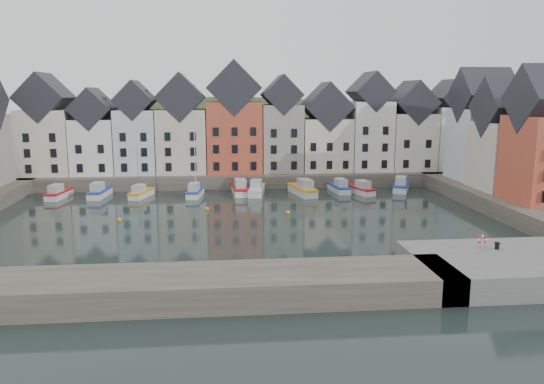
{
  "coord_description": "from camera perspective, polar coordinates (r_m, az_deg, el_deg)",
  "views": [
    {
      "loc": [
        -2.1,
        -58.4,
        14.74
      ],
      "look_at": [
        4.14,
        6.0,
        2.56
      ],
      "focal_mm": 35.0,
      "sensor_mm": 36.0,
      "label": 1
    }
  ],
  "objects": [
    {
      "name": "boat_a",
      "position": [
        80.78,
        -21.99,
        -0.15
      ],
      "size": [
        2.67,
        6.14,
        2.28
      ],
      "rotation": [
        0.0,
        0.0,
        -0.14
      ],
      "color": "silver",
      "rests_on": "ground"
    },
    {
      "name": "far_quay",
      "position": [
        89.48,
        -4.13,
        1.8
      ],
      "size": [
        90.0,
        16.0,
        2.0
      ],
      "primitive_type": "cube",
      "color": "#473F37",
      "rests_on": "ground"
    },
    {
      "name": "boat_j",
      "position": [
        82.98,
        13.72,
        0.64
      ],
      "size": [
        4.46,
        6.83,
        2.52
      ],
      "rotation": [
        0.0,
        0.0,
        -0.41
      ],
      "color": "silver",
      "rests_on": "ground"
    },
    {
      "name": "right_quay",
      "position": [
        74.07,
        26.46,
        -1.16
      ],
      "size": [
        14.0,
        54.0,
        2.0
      ],
      "primitive_type": "cube",
      "color": "#473F37",
      "rests_on": "ground"
    },
    {
      "name": "boat_f",
      "position": [
        77.65,
        -1.66,
        0.28
      ],
      "size": [
        3.0,
        6.8,
        2.52
      ],
      "rotation": [
        0.0,
        0.0,
        -0.15
      ],
      "color": "silver",
      "rests_on": "ground"
    },
    {
      "name": "boat_b",
      "position": [
        79.72,
        -18.07,
        -0.0
      ],
      "size": [
        2.5,
        6.45,
        2.42
      ],
      "rotation": [
        0.0,
        0.0,
        -0.09
      ],
      "color": "silver",
      "rests_on": "ground"
    },
    {
      "name": "boat_c",
      "position": [
        77.72,
        -13.92,
        -0.12
      ],
      "size": [
        3.24,
        5.81,
        2.13
      ],
      "rotation": [
        0.0,
        0.0,
        -0.29
      ],
      "color": "silver",
      "rests_on": "ground"
    },
    {
      "name": "boat_i",
      "position": [
        79.31,
        9.48,
        0.3
      ],
      "size": [
        3.64,
        6.23,
        2.29
      ],
      "rotation": [
        0.0,
        0.0,
        0.32
      ],
      "color": "silver",
      "rests_on": "ground"
    },
    {
      "name": "life_ring_post",
      "position": [
        46.82,
        21.65,
        -4.81
      ],
      "size": [
        0.8,
        0.17,
        1.3
      ],
      "color": "gray",
      "rests_on": "near_quay"
    },
    {
      "name": "boat_e",
      "position": [
        78.17,
        -3.47,
        0.34
      ],
      "size": [
        2.52,
        6.8,
        2.57
      ],
      "rotation": [
        0.0,
        0.0,
        0.07
      ],
      "color": "silver",
      "rests_on": "ground"
    },
    {
      "name": "near_wall",
      "position": [
        39.7,
        -16.92,
        -10.07
      ],
      "size": [
        50.0,
        6.0,
        2.0
      ],
      "primitive_type": "cube",
      "color": "#473F37",
      "rests_on": "ground"
    },
    {
      "name": "ground",
      "position": [
        60.26,
        -3.38,
        -3.52
      ],
      "size": [
        260.0,
        260.0,
        0.0
      ],
      "primitive_type": "plane",
      "color": "black",
      "rests_on": "ground"
    },
    {
      "name": "boat_d",
      "position": [
        77.02,
        -8.29,
        0.07
      ],
      "size": [
        2.55,
        6.08,
        11.28
      ],
      "rotation": [
        0.0,
        0.0,
        -0.13
      ],
      "color": "silver",
      "rests_on": "ground"
    },
    {
      "name": "far_terrace",
      "position": [
        86.76,
        -2.03,
        6.78
      ],
      "size": [
        72.37,
        8.16,
        17.78
      ],
      "color": "#EFE0C8",
      "rests_on": "far_quay"
    },
    {
      "name": "mooring_bollard",
      "position": [
        47.71,
        23.06,
        -5.32
      ],
      "size": [
        0.48,
        0.48,
        0.56
      ],
      "color": "black",
      "rests_on": "near_quay"
    },
    {
      "name": "near_quay",
      "position": [
        47.37,
        25.58,
        -7.28
      ],
      "size": [
        18.0,
        10.0,
        2.0
      ],
      "primitive_type": "cube",
      "color": "#60605E",
      "rests_on": "ground"
    },
    {
      "name": "hillside",
      "position": [
        118.99,
        -4.32,
        -5.32
      ],
      "size": [
        153.6,
        70.4,
        64.0
      ],
      "color": "#20351A",
      "rests_on": "ground"
    },
    {
      "name": "mooring_buoys",
      "position": [
        65.4,
        -7.06,
        -2.31
      ],
      "size": [
        20.5,
        5.5,
        0.5
      ],
      "color": "orange",
      "rests_on": "ground"
    },
    {
      "name": "boat_g",
      "position": [
        77.39,
        3.36,
        0.26
      ],
      "size": [
        3.69,
        7.32,
        2.69
      ],
      "rotation": [
        0.0,
        0.0,
        0.23
      ],
      "color": "silver",
      "rests_on": "ground"
    },
    {
      "name": "right_terrace",
      "position": [
        76.83,
        24.33,
        5.37
      ],
      "size": [
        8.3,
        24.25,
        16.36
      ],
      "color": "silver",
      "rests_on": "right_quay"
    },
    {
      "name": "boat_h",
      "position": [
        80.21,
        7.23,
        0.49
      ],
      "size": [
        2.55,
        6.25,
        2.33
      ],
      "rotation": [
        0.0,
        0.0,
        0.11
      ],
      "color": "silver",
      "rests_on": "ground"
    }
  ]
}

